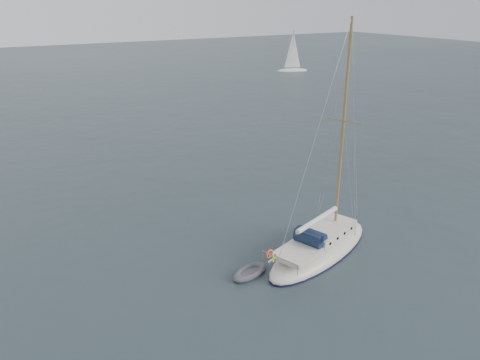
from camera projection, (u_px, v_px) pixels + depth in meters
ground at (262, 253)px, 28.56m from camera, size 300.00×300.00×0.00m
sailboat at (321, 237)px, 28.23m from camera, size 10.03×3.00×14.28m
dinghy at (250, 272)px, 26.28m from camera, size 2.47×1.12×0.35m
distant_yacht_b at (293, 53)px, 98.68m from camera, size 6.77×3.61×8.96m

